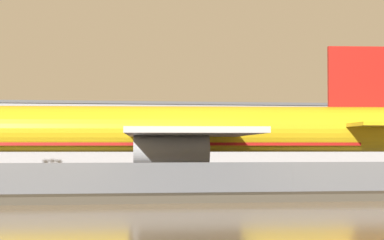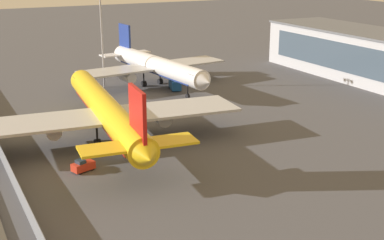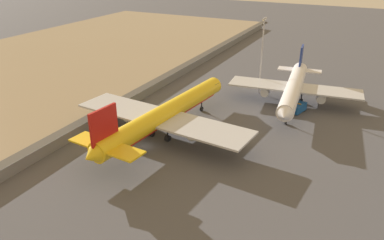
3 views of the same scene
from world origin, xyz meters
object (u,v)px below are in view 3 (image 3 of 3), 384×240
object	(u,v)px
ops_van	(299,108)
cargo_jet_yellow	(165,114)
passenger_jet_white	(294,88)
apron_light_mast_apron_west	(262,52)
baggage_tug	(111,144)

from	to	relation	value
ops_van	cargo_jet_yellow	bearing A→B (deg)	-42.70
passenger_jet_white	apron_light_mast_apron_west	distance (m)	14.19
baggage_tug	ops_van	bearing A→B (deg)	139.55
baggage_tug	cargo_jet_yellow	bearing A→B (deg)	145.86
passenger_jet_white	baggage_tug	distance (m)	51.69
cargo_jet_yellow	ops_van	bearing A→B (deg)	137.30
baggage_tug	ops_van	xyz separation A→B (m)	(-37.83, 32.25, 0.47)
cargo_jet_yellow	ops_van	world-z (taller)	cargo_jet_yellow
ops_van	apron_light_mast_apron_west	bearing A→B (deg)	-124.39
passenger_jet_white	ops_van	size ratio (longest dim) A/B	7.55
cargo_jet_yellow	baggage_tug	xyz separation A→B (m)	(10.87, -7.37, -4.29)
ops_van	passenger_jet_white	bearing A→B (deg)	-148.18
passenger_jet_white	apron_light_mast_apron_west	bearing A→B (deg)	-114.43
cargo_jet_yellow	apron_light_mast_apron_west	size ratio (longest dim) A/B	2.25
cargo_jet_yellow	apron_light_mast_apron_west	world-z (taller)	apron_light_mast_apron_west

